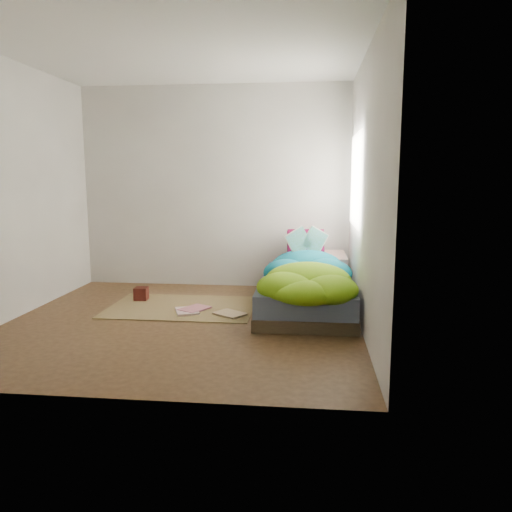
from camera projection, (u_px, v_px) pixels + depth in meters
The scene contains 12 objects.
ground at pixel (183, 322), 4.99m from camera, with size 3.50×3.50×0.00m, color #402A18.
room_walls at pixel (180, 157), 4.73m from camera, with size 3.54×3.54×2.62m.
bed at pixel (306, 292), 5.53m from camera, with size 1.00×2.00×0.34m.
duvet at pixel (307, 266), 5.27m from camera, with size 0.96×1.84×0.34m, color #075F78, non-canonical shape.
rug at pixel (182, 307), 5.54m from camera, with size 1.60×1.10×0.01m, color brown.
pillow_floral at pixel (321, 260), 6.25m from camera, with size 0.61×0.38×0.14m, color silver.
pillow_magenta at pixel (306, 248), 6.19m from camera, with size 0.45×0.14×0.45m, color #51051B.
open_book at pixel (307, 232), 5.74m from camera, with size 0.42×0.09×0.26m, color #297D37, non-canonical shape.
wooden_box at pixel (141, 294), 5.83m from camera, with size 0.15×0.15×0.15m, color #3B110D.
floor_book_a at pixel (176, 312), 5.28m from camera, with size 0.23×0.31×0.02m, color white.
floor_book_b at pixel (186, 307), 5.44m from camera, with size 0.24×0.32×0.03m, color #BF6E78.
floor_book_c at pixel (222, 316), 5.11m from camera, with size 0.23×0.31×0.02m, color tan.
Camera 1 is at (1.25, -4.71, 1.44)m, focal length 35.00 mm.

